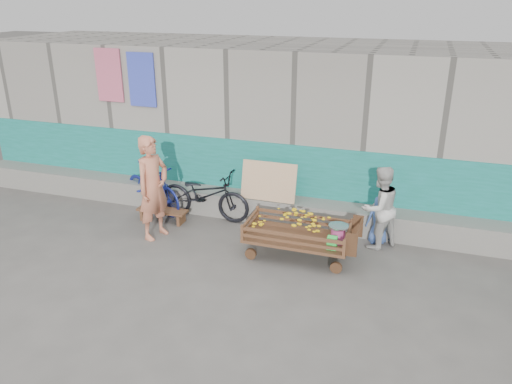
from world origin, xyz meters
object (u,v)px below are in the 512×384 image
(child, at_px, (379,220))
(vendor_man, at_px, (153,188))
(bicycle_blue, at_px, (152,187))
(bench, at_px, (162,212))
(bicycle_dark, at_px, (204,195))
(banana_cart, at_px, (296,227))
(woman, at_px, (380,208))

(child, bearing_deg, vendor_man, -1.78)
(vendor_man, relative_size, child, 2.15)
(bicycle_blue, bearing_deg, bench, -110.01)
(bicycle_dark, relative_size, bicycle_blue, 1.12)
(banana_cart, xyz_separation_m, child, (1.19, 0.91, -0.10))
(banana_cart, height_order, bench, banana_cart)
(banana_cart, relative_size, bicycle_dark, 1.01)
(vendor_man, bearing_deg, bench, 33.84)
(banana_cart, xyz_separation_m, bicycle_blue, (-3.03, 0.91, -0.04))
(woman, height_order, child, woman)
(woman, distance_m, bicycle_blue, 4.23)
(banana_cart, bearing_deg, vendor_man, -178.99)
(vendor_man, xyz_separation_m, bicycle_blue, (-0.58, 0.95, -0.42))
(woman, xyz_separation_m, bicycle_blue, (-4.22, 0.14, -0.22))
(woman, relative_size, bicycle_dark, 0.79)
(woman, bearing_deg, bicycle_blue, -46.54)
(bench, xyz_separation_m, child, (3.83, 0.38, 0.24))
(child, xyz_separation_m, bicycle_dark, (-3.15, 0.00, 0.05))
(vendor_man, height_order, bicycle_blue, vendor_man)
(child, bearing_deg, bench, -10.77)
(banana_cart, distance_m, bicycle_dark, 2.16)
(bench, distance_m, woman, 3.87)
(woman, xyz_separation_m, bicycle_dark, (-3.15, 0.14, -0.23))
(vendor_man, bearing_deg, woman, -61.76)
(banana_cart, xyz_separation_m, vendor_man, (-2.45, -0.04, 0.38))
(child, distance_m, bicycle_blue, 4.22)
(banana_cart, relative_size, bicycle_blue, 1.13)
(bench, relative_size, vendor_man, 0.52)
(banana_cart, xyz_separation_m, woman, (1.19, 0.77, 0.18))
(woman, bearing_deg, banana_cart, -11.80)
(child, bearing_deg, bicycle_blue, -16.47)
(vendor_man, bearing_deg, bicycle_blue, 47.17)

